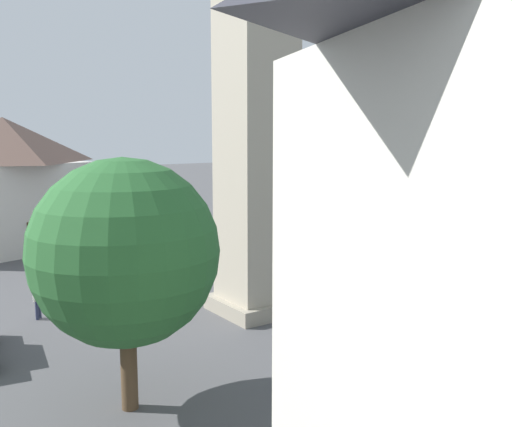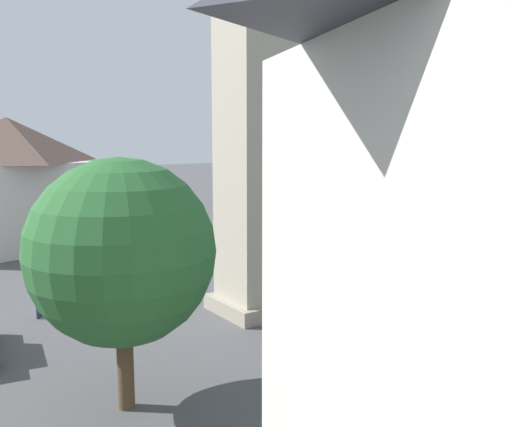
{
  "view_description": "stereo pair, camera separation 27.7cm",
  "coord_description": "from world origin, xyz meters",
  "px_view_note": "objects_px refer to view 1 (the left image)",
  "views": [
    {
      "loc": [
        18.3,
        -12.73,
        7.3
      ],
      "look_at": [
        0.0,
        0.0,
        4.07
      ],
      "focal_mm": 39.29,
      "sensor_mm": 36.0,
      "label": 1
    },
    {
      "loc": [
        18.45,
        -12.5,
        7.3
      ],
      "look_at": [
        0.0,
        0.0,
        4.07
      ],
      "focal_mm": 39.29,
      "sensor_mm": 36.0,
      "label": 2
    }
  ],
  "objects_px": {
    "building_terrace_right": "(6,183)",
    "car_black_far": "(176,240)",
    "tree": "(125,253)",
    "pedestrian": "(37,294)",
    "car_silver_kerb": "(352,258)",
    "lamp_post": "(291,287)",
    "car_red_corner": "(444,286)",
    "car_blue_kerb": "(400,364)"
  },
  "relations": [
    {
      "from": "car_black_far",
      "to": "building_terrace_right",
      "type": "relative_size",
      "value": 0.41
    },
    {
      "from": "car_black_far",
      "to": "tree",
      "type": "distance_m",
      "value": 20.09
    },
    {
      "from": "car_silver_kerb",
      "to": "pedestrian",
      "type": "bearing_deg",
      "value": -95.98
    },
    {
      "from": "car_blue_kerb",
      "to": "car_red_corner",
      "type": "distance_m",
      "value": 9.09
    },
    {
      "from": "pedestrian",
      "to": "tree",
      "type": "distance_m",
      "value": 9.49
    },
    {
      "from": "car_blue_kerb",
      "to": "car_silver_kerb",
      "type": "distance_m",
      "value": 13.65
    },
    {
      "from": "car_black_far",
      "to": "lamp_post",
      "type": "relative_size",
      "value": 0.96
    },
    {
      "from": "car_red_corner",
      "to": "car_blue_kerb",
      "type": "bearing_deg",
      "value": -60.84
    },
    {
      "from": "car_blue_kerb",
      "to": "tree",
      "type": "height_order",
      "value": "tree"
    },
    {
      "from": "car_blue_kerb",
      "to": "pedestrian",
      "type": "height_order",
      "value": "pedestrian"
    },
    {
      "from": "tree",
      "to": "building_terrace_right",
      "type": "bearing_deg",
      "value": 175.77
    },
    {
      "from": "pedestrian",
      "to": "building_terrace_right",
      "type": "distance_m",
      "value": 15.26
    },
    {
      "from": "pedestrian",
      "to": "lamp_post",
      "type": "distance_m",
      "value": 11.68
    },
    {
      "from": "car_red_corner",
      "to": "lamp_post",
      "type": "distance_m",
      "value": 11.31
    },
    {
      "from": "car_black_far",
      "to": "lamp_post",
      "type": "height_order",
      "value": "lamp_post"
    },
    {
      "from": "car_blue_kerb",
      "to": "building_terrace_right",
      "type": "height_order",
      "value": "building_terrace_right"
    },
    {
      "from": "car_black_far",
      "to": "building_terrace_right",
      "type": "bearing_deg",
      "value": -128.85
    },
    {
      "from": "car_black_far",
      "to": "pedestrian",
      "type": "distance_m",
      "value": 13.03
    },
    {
      "from": "building_terrace_right",
      "to": "car_black_far",
      "type": "bearing_deg",
      "value": 51.15
    },
    {
      "from": "pedestrian",
      "to": "tree",
      "type": "xyz_separation_m",
      "value": [
        8.92,
        0.17,
        3.24
      ]
    },
    {
      "from": "car_black_far",
      "to": "lamp_post",
      "type": "distance_m",
      "value": 19.9
    },
    {
      "from": "car_black_far",
      "to": "car_silver_kerb",
      "type": "bearing_deg",
      "value": 28.68
    },
    {
      "from": "lamp_post",
      "to": "car_blue_kerb",
      "type": "bearing_deg",
      "value": 60.25
    },
    {
      "from": "tree",
      "to": "car_silver_kerb",
      "type": "bearing_deg",
      "value": 115.43
    },
    {
      "from": "car_red_corner",
      "to": "building_terrace_right",
      "type": "xyz_separation_m",
      "value": [
        -22.63,
        -12.98,
        3.44
      ]
    },
    {
      "from": "car_blue_kerb",
      "to": "lamp_post",
      "type": "distance_m",
      "value": 3.94
    },
    {
      "from": "car_black_far",
      "to": "tree",
      "type": "height_order",
      "value": "tree"
    },
    {
      "from": "tree",
      "to": "car_blue_kerb",
      "type": "bearing_deg",
      "value": 63.81
    },
    {
      "from": "car_red_corner",
      "to": "lamp_post",
      "type": "xyz_separation_m",
      "value": [
        2.86,
        -10.69,
        2.34
      ]
    },
    {
      "from": "car_red_corner",
      "to": "lamp_post",
      "type": "bearing_deg",
      "value": -75.04
    },
    {
      "from": "car_red_corner",
      "to": "building_terrace_right",
      "type": "relative_size",
      "value": 0.4
    },
    {
      "from": "car_silver_kerb",
      "to": "pedestrian",
      "type": "height_order",
      "value": "pedestrian"
    },
    {
      "from": "pedestrian",
      "to": "tree",
      "type": "relative_size",
      "value": 0.25
    },
    {
      "from": "car_blue_kerb",
      "to": "car_silver_kerb",
      "type": "relative_size",
      "value": 0.99
    },
    {
      "from": "car_red_corner",
      "to": "building_terrace_right",
      "type": "bearing_deg",
      "value": -150.15
    },
    {
      "from": "car_silver_kerb",
      "to": "car_black_far",
      "type": "relative_size",
      "value": 1.02
    },
    {
      "from": "car_red_corner",
      "to": "car_black_far",
      "type": "bearing_deg",
      "value": -163.5
    },
    {
      "from": "pedestrian",
      "to": "lamp_post",
      "type": "xyz_separation_m",
      "value": [
        10.69,
        4.21,
        2.09
      ]
    },
    {
      "from": "car_silver_kerb",
      "to": "lamp_post",
      "type": "bearing_deg",
      "value": -51.28
    },
    {
      "from": "tree",
      "to": "building_terrace_right",
      "type": "distance_m",
      "value": 23.78
    },
    {
      "from": "car_blue_kerb",
      "to": "car_red_corner",
      "type": "height_order",
      "value": "same"
    },
    {
      "from": "tree",
      "to": "lamp_post",
      "type": "bearing_deg",
      "value": 66.37
    }
  ]
}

